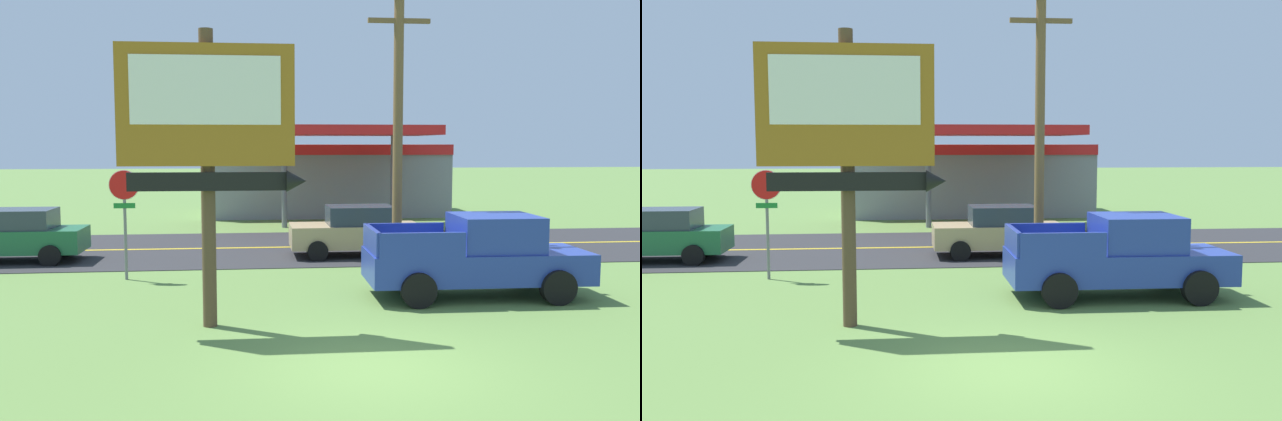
# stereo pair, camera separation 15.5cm
# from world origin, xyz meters

# --- Properties ---
(ground_plane) EXTENTS (180.00, 180.00, 0.00)m
(ground_plane) POSITION_xyz_m (0.00, 0.00, 0.00)
(ground_plane) COLOR #5B7F3D
(road_asphalt) EXTENTS (140.00, 8.00, 0.02)m
(road_asphalt) POSITION_xyz_m (0.00, 13.00, 0.01)
(road_asphalt) COLOR #2B2B2D
(road_asphalt) RESTS_ON ground
(road_centre_line) EXTENTS (126.00, 0.20, 0.01)m
(road_centre_line) POSITION_xyz_m (0.00, 13.00, 0.02)
(road_centre_line) COLOR gold
(road_centre_line) RESTS_ON road_asphalt
(motel_sign) EXTENTS (3.63, 0.54, 5.85)m
(motel_sign) POSITION_xyz_m (-2.68, 2.76, 3.92)
(motel_sign) COLOR brown
(motel_sign) RESTS_ON ground
(stop_sign) EXTENTS (0.80, 0.08, 2.95)m
(stop_sign) POSITION_xyz_m (-5.25, 7.85, 2.03)
(stop_sign) COLOR slate
(stop_sign) RESTS_ON ground
(utility_pole) EXTENTS (1.83, 0.26, 8.14)m
(utility_pole) POSITION_xyz_m (1.99, 7.21, 4.35)
(utility_pole) COLOR brown
(utility_pole) RESTS_ON ground
(gas_station) EXTENTS (12.00, 11.50, 4.40)m
(gas_station) POSITION_xyz_m (1.98, 24.44, 1.94)
(gas_station) COLOR gray
(gas_station) RESTS_ON ground
(pickup_blue_parked_on_lawn) EXTENTS (5.22, 2.29, 1.96)m
(pickup_blue_parked_on_lawn) POSITION_xyz_m (3.47, 4.90, 0.96)
(pickup_blue_parked_on_lawn) COLOR #233893
(pickup_blue_parked_on_lawn) RESTS_ON ground
(car_green_mid_lane) EXTENTS (4.20, 2.00, 1.64)m
(car_green_mid_lane) POSITION_xyz_m (-9.13, 11.00, 0.83)
(car_green_mid_lane) COLOR #1E6038
(car_green_mid_lane) RESTS_ON ground
(car_tan_far_lane) EXTENTS (4.20, 2.00, 1.64)m
(car_tan_far_lane) POSITION_xyz_m (1.49, 11.00, 0.83)
(car_tan_far_lane) COLOR tan
(car_tan_far_lane) RESTS_ON ground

